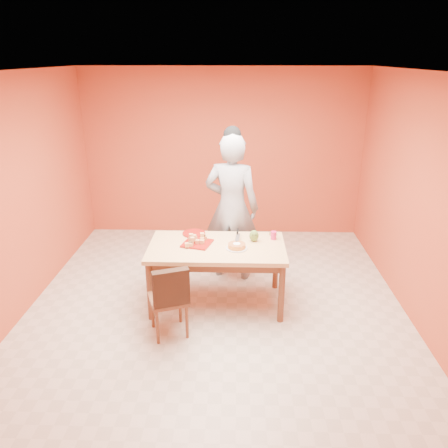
{
  "coord_description": "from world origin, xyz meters",
  "views": [
    {
      "loc": [
        0.24,
        -4.51,
        2.85
      ],
      "look_at": [
        0.09,
        0.3,
        0.98
      ],
      "focal_mm": 35.0,
      "sensor_mm": 36.0,
      "label": 1
    }
  ],
  "objects_px": {
    "dining_table": "(217,253)",
    "egg_ornament": "(254,236)",
    "person": "(232,208)",
    "magenta_glass": "(274,235)",
    "pastry_platter": "(197,243)",
    "sponge_cake": "(237,246)",
    "red_dinner_plate": "(194,233)",
    "dining_chair": "(168,298)",
    "checker_tin": "(273,234)"
  },
  "relations": [
    {
      "from": "red_dinner_plate",
      "to": "pastry_platter",
      "type": "bearing_deg",
      "value": -77.32
    },
    {
      "from": "red_dinner_plate",
      "to": "magenta_glass",
      "type": "relative_size",
      "value": 2.87
    },
    {
      "from": "pastry_platter",
      "to": "sponge_cake",
      "type": "height_order",
      "value": "sponge_cake"
    },
    {
      "from": "dining_table",
      "to": "checker_tin",
      "type": "bearing_deg",
      "value": 27.24
    },
    {
      "from": "person",
      "to": "pastry_platter",
      "type": "xyz_separation_m",
      "value": [
        -0.4,
        -0.69,
        -0.21
      ]
    },
    {
      "from": "dining_chair",
      "to": "red_dinner_plate",
      "type": "relative_size",
      "value": 2.99
    },
    {
      "from": "dining_table",
      "to": "magenta_glass",
      "type": "xyz_separation_m",
      "value": [
        0.68,
        0.22,
        0.14
      ]
    },
    {
      "from": "pastry_platter",
      "to": "sponge_cake",
      "type": "distance_m",
      "value": 0.48
    },
    {
      "from": "red_dinner_plate",
      "to": "magenta_glass",
      "type": "bearing_deg",
      "value": -7.82
    },
    {
      "from": "person",
      "to": "egg_ornament",
      "type": "relative_size",
      "value": 13.9
    },
    {
      "from": "person",
      "to": "pastry_platter",
      "type": "relative_size",
      "value": 6.21
    },
    {
      "from": "red_dinner_plate",
      "to": "sponge_cake",
      "type": "height_order",
      "value": "sponge_cake"
    },
    {
      "from": "dining_table",
      "to": "pastry_platter",
      "type": "xyz_separation_m",
      "value": [
        -0.23,
        0.04,
        0.1
      ]
    },
    {
      "from": "red_dinner_plate",
      "to": "egg_ornament",
      "type": "relative_size",
      "value": 2.02
    },
    {
      "from": "egg_ornament",
      "to": "magenta_glass",
      "type": "bearing_deg",
      "value": 36.29
    },
    {
      "from": "pastry_platter",
      "to": "magenta_glass",
      "type": "distance_m",
      "value": 0.93
    },
    {
      "from": "magenta_glass",
      "to": "egg_ornament",
      "type": "bearing_deg",
      "value": -163.52
    },
    {
      "from": "dining_chair",
      "to": "red_dinner_plate",
      "type": "bearing_deg",
      "value": 59.45
    },
    {
      "from": "dining_chair",
      "to": "person",
      "type": "distance_m",
      "value": 1.63
    },
    {
      "from": "dining_table",
      "to": "person",
      "type": "distance_m",
      "value": 0.81
    },
    {
      "from": "red_dinner_plate",
      "to": "egg_ornament",
      "type": "distance_m",
      "value": 0.77
    },
    {
      "from": "red_dinner_plate",
      "to": "sponge_cake",
      "type": "relative_size",
      "value": 1.39
    },
    {
      "from": "dining_chair",
      "to": "egg_ornament",
      "type": "distance_m",
      "value": 1.29
    },
    {
      "from": "pastry_platter",
      "to": "sponge_cake",
      "type": "xyz_separation_m",
      "value": [
        0.47,
        -0.11,
        0.03
      ]
    },
    {
      "from": "pastry_platter",
      "to": "egg_ornament",
      "type": "distance_m",
      "value": 0.68
    },
    {
      "from": "pastry_platter",
      "to": "sponge_cake",
      "type": "bearing_deg",
      "value": -13.78
    },
    {
      "from": "dining_table",
      "to": "checker_tin",
      "type": "distance_m",
      "value": 0.77
    },
    {
      "from": "dining_table",
      "to": "dining_chair",
      "type": "xyz_separation_m",
      "value": [
        -0.49,
        -0.66,
        -0.22
      ]
    },
    {
      "from": "sponge_cake",
      "to": "egg_ornament",
      "type": "xyz_separation_m",
      "value": [
        0.21,
        0.22,
        0.04
      ]
    },
    {
      "from": "red_dinner_plate",
      "to": "sponge_cake",
      "type": "distance_m",
      "value": 0.68
    },
    {
      "from": "person",
      "to": "egg_ornament",
      "type": "height_order",
      "value": "person"
    },
    {
      "from": "dining_chair",
      "to": "egg_ornament",
      "type": "xyz_separation_m",
      "value": [
        0.93,
        0.81,
        0.39
      ]
    },
    {
      "from": "pastry_platter",
      "to": "egg_ornament",
      "type": "relative_size",
      "value": 2.24
    },
    {
      "from": "pastry_platter",
      "to": "sponge_cake",
      "type": "relative_size",
      "value": 1.55
    },
    {
      "from": "egg_ornament",
      "to": "pastry_platter",
      "type": "bearing_deg",
      "value": -151.52
    },
    {
      "from": "dining_table",
      "to": "egg_ornament",
      "type": "distance_m",
      "value": 0.49
    },
    {
      "from": "red_dinner_plate",
      "to": "person",
      "type": "bearing_deg",
      "value": 39.15
    },
    {
      "from": "dining_table",
      "to": "sponge_cake",
      "type": "distance_m",
      "value": 0.28
    },
    {
      "from": "egg_ornament",
      "to": "checker_tin",
      "type": "bearing_deg",
      "value": 60.27
    },
    {
      "from": "egg_ornament",
      "to": "checker_tin",
      "type": "relative_size",
      "value": 1.6
    },
    {
      "from": "dining_chair",
      "to": "checker_tin",
      "type": "distance_m",
      "value": 1.58
    },
    {
      "from": "egg_ornament",
      "to": "magenta_glass",
      "type": "relative_size",
      "value": 1.42
    },
    {
      "from": "person",
      "to": "magenta_glass",
      "type": "relative_size",
      "value": 19.78
    },
    {
      "from": "dining_table",
      "to": "red_dinner_plate",
      "type": "distance_m",
      "value": 0.47
    },
    {
      "from": "person",
      "to": "sponge_cake",
      "type": "relative_size",
      "value": 9.6
    },
    {
      "from": "dining_table",
      "to": "egg_ornament",
      "type": "relative_size",
      "value": 11.34
    },
    {
      "from": "dining_chair",
      "to": "sponge_cake",
      "type": "xyz_separation_m",
      "value": [
        0.72,
        0.59,
        0.35
      ]
    },
    {
      "from": "pastry_platter",
      "to": "egg_ornament",
      "type": "bearing_deg",
      "value": 8.68
    },
    {
      "from": "person",
      "to": "pastry_platter",
      "type": "distance_m",
      "value": 0.82
    },
    {
      "from": "sponge_cake",
      "to": "pastry_platter",
      "type": "bearing_deg",
      "value": 166.22
    }
  ]
}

